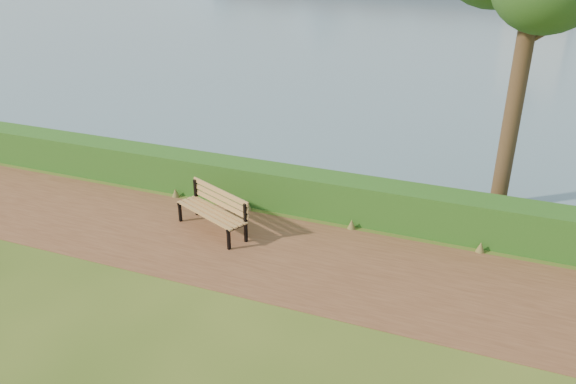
% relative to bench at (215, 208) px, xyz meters
% --- Properties ---
extents(ground, '(140.00, 140.00, 0.00)m').
position_rel_bench_xyz_m(ground, '(1.35, -0.83, -0.57)').
color(ground, '#3A5117').
rests_on(ground, ground).
extents(path, '(40.00, 3.40, 0.01)m').
position_rel_bench_xyz_m(path, '(1.35, -0.53, -0.57)').
color(path, brown).
rests_on(path, ground).
extents(hedge, '(32.00, 0.85, 1.00)m').
position_rel_bench_xyz_m(hedge, '(1.35, 1.77, -0.07)').
color(hedge, '#1A4714').
rests_on(hedge, ground).
extents(bench, '(2.05, 1.34, 1.00)m').
position_rel_bench_xyz_m(bench, '(0.00, 0.00, 0.00)').
color(bench, black).
rests_on(bench, ground).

